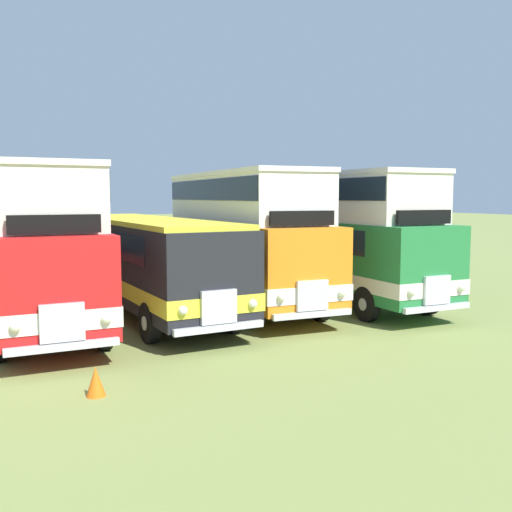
{
  "coord_description": "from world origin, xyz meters",
  "views": [
    {
      "loc": [
        1.83,
        -18.21,
        3.69
      ],
      "look_at": [
        10.34,
        -0.47,
        1.68
      ],
      "focal_mm": 41.06,
      "sensor_mm": 36.0,
      "label": 1
    }
  ],
  "objects_px": {
    "bus_seventh_in_row": "(145,257)",
    "cone_mid_row": "(96,381)",
    "bus_eighth_in_row": "(242,232)",
    "bus_ninth_in_row": "(326,230)",
    "bus_sixth_in_row": "(33,238)"
  },
  "relations": [
    {
      "from": "bus_seventh_in_row",
      "to": "cone_mid_row",
      "type": "relative_size",
      "value": 20.2
    },
    {
      "from": "bus_sixth_in_row",
      "to": "bus_seventh_in_row",
      "type": "relative_size",
      "value": 1.0
    },
    {
      "from": "bus_eighth_in_row",
      "to": "bus_seventh_in_row",
      "type": "bearing_deg",
      "value": 179.12
    },
    {
      "from": "cone_mid_row",
      "to": "bus_eighth_in_row",
      "type": "bearing_deg",
      "value": 49.52
    },
    {
      "from": "bus_seventh_in_row",
      "to": "bus_ninth_in_row",
      "type": "xyz_separation_m",
      "value": [
        6.65,
        -0.11,
        0.72
      ]
    },
    {
      "from": "bus_sixth_in_row",
      "to": "bus_ninth_in_row",
      "type": "relative_size",
      "value": 0.99
    },
    {
      "from": "bus_eighth_in_row",
      "to": "bus_ninth_in_row",
      "type": "height_order",
      "value": "same"
    },
    {
      "from": "bus_seventh_in_row",
      "to": "cone_mid_row",
      "type": "bearing_deg",
      "value": -111.67
    },
    {
      "from": "bus_eighth_in_row",
      "to": "cone_mid_row",
      "type": "height_order",
      "value": "bus_eighth_in_row"
    },
    {
      "from": "bus_ninth_in_row",
      "to": "cone_mid_row",
      "type": "bearing_deg",
      "value": -142.76
    },
    {
      "from": "bus_ninth_in_row",
      "to": "bus_sixth_in_row",
      "type": "bearing_deg",
      "value": 179.86
    },
    {
      "from": "bus_eighth_in_row",
      "to": "bus_ninth_in_row",
      "type": "relative_size",
      "value": 0.89
    },
    {
      "from": "bus_sixth_in_row",
      "to": "bus_eighth_in_row",
      "type": "distance_m",
      "value": 6.66
    },
    {
      "from": "bus_eighth_in_row",
      "to": "cone_mid_row",
      "type": "bearing_deg",
      "value": -130.48
    },
    {
      "from": "bus_eighth_in_row",
      "to": "bus_sixth_in_row",
      "type": "bearing_deg",
      "value": -179.71
    }
  ]
}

